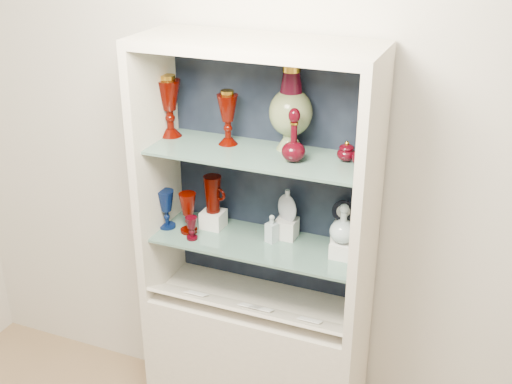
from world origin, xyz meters
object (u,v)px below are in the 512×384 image
at_px(lidded_bowl, 347,151).
at_px(ruby_pitcher, 213,194).
at_px(flat_flask, 287,204).
at_px(cameo_medallion, 343,212).
at_px(pedestal_lamp_left, 169,106).
at_px(ruby_goblet_small, 192,228).
at_px(clear_square_bottle, 272,228).
at_px(cobalt_goblet, 166,209).
at_px(clear_round_decanter, 343,224).
at_px(enamel_urn, 291,106).
at_px(ruby_goblet_tall, 188,213).
at_px(ruby_decanter_a, 294,132).
at_px(pedestal_lamp_right, 228,118).
at_px(ruby_decanter_b, 364,142).

xyz_separation_m(lidded_bowl, ruby_pitcher, (-0.61, 0.00, -0.30)).
xyz_separation_m(flat_flask, cameo_medallion, (0.24, 0.03, -0.01)).
relative_size(pedestal_lamp_left, ruby_goblet_small, 2.57).
distance_m(clear_square_bottle, flat_flask, 0.13).
xyz_separation_m(cobalt_goblet, ruby_pitcher, (0.20, 0.08, 0.07)).
distance_m(pedestal_lamp_left, ruby_goblet_small, 0.55).
bearing_deg(clear_square_bottle, ruby_goblet_small, -161.76).
xyz_separation_m(pedestal_lamp_left, clear_round_decanter, (0.82, -0.04, -0.40)).
bearing_deg(enamel_urn, clear_square_bottle, -122.89).
distance_m(ruby_goblet_small, clear_square_bottle, 0.36).
distance_m(pedestal_lamp_left, cobalt_goblet, 0.47).
height_order(lidded_bowl, ruby_goblet_tall, lidded_bowl).
bearing_deg(ruby_decanter_a, pedestal_lamp_left, 172.00).
xyz_separation_m(pedestal_lamp_right, ruby_decanter_a, (0.33, -0.09, 0.01)).
xyz_separation_m(pedestal_lamp_left, ruby_goblet_tall, (0.11, -0.09, -0.46)).
height_order(ruby_decanter_b, ruby_goblet_tall, ruby_decanter_b).
distance_m(ruby_decanter_b, ruby_goblet_tall, 0.88).
bearing_deg(clear_square_bottle, pedestal_lamp_right, 172.05).
xyz_separation_m(ruby_decanter_b, clear_square_bottle, (-0.38, 0.01, -0.46)).
bearing_deg(pedestal_lamp_left, cobalt_goblet, -90.00).
bearing_deg(cameo_medallion, clear_square_bottle, 179.27).
height_order(clear_square_bottle, flat_flask, flat_flask).
height_order(ruby_decanter_a, clear_square_bottle, ruby_decanter_a).
distance_m(pedestal_lamp_right, ruby_goblet_small, 0.52).
distance_m(pedestal_lamp_left, ruby_decanter_b, 0.88).
height_order(ruby_goblet_tall, ruby_goblet_small, ruby_goblet_tall).
bearing_deg(clear_round_decanter, lidded_bowl, 111.07).
distance_m(pedestal_lamp_left, ruby_pitcher, 0.44).
xyz_separation_m(ruby_pitcher, cameo_medallion, (0.59, 0.06, -0.01)).
xyz_separation_m(ruby_goblet_tall, flat_flask, (0.43, 0.12, 0.07)).
distance_m(lidded_bowl, clear_round_decanter, 0.31).
height_order(cobalt_goblet, cameo_medallion, cameo_medallion).
height_order(ruby_goblet_tall, clear_round_decanter, clear_round_decanter).
bearing_deg(flat_flask, ruby_decanter_b, 9.85).
bearing_deg(cameo_medallion, ruby_goblet_small, 179.48).
relative_size(ruby_goblet_tall, clear_round_decanter, 1.14).
xyz_separation_m(ruby_goblet_tall, clear_square_bottle, (0.38, 0.06, -0.03)).
distance_m(pedestal_lamp_right, ruby_decanter_a, 0.34).
xyz_separation_m(ruby_decanter_a, flat_flask, (-0.06, 0.12, -0.38)).
relative_size(enamel_urn, lidded_bowl, 4.32).
bearing_deg(ruby_goblet_small, cameo_medallion, 18.05).
xyz_separation_m(clear_square_bottle, cameo_medallion, (0.29, 0.09, 0.09)).
relative_size(ruby_pitcher, clear_round_decanter, 1.03).
xyz_separation_m(ruby_goblet_tall, clear_round_decanter, (0.70, 0.04, 0.06)).
xyz_separation_m(enamel_urn, cobalt_goblet, (-0.55, -0.13, -0.51)).
relative_size(ruby_pitcher, clear_square_bottle, 1.32).
bearing_deg(pedestal_lamp_left, ruby_goblet_tall, -36.95).
bearing_deg(lidded_bowl, ruby_pitcher, 179.88).
height_order(ruby_decanter_a, cameo_medallion, ruby_decanter_a).
distance_m(lidded_bowl, ruby_goblet_small, 0.78).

